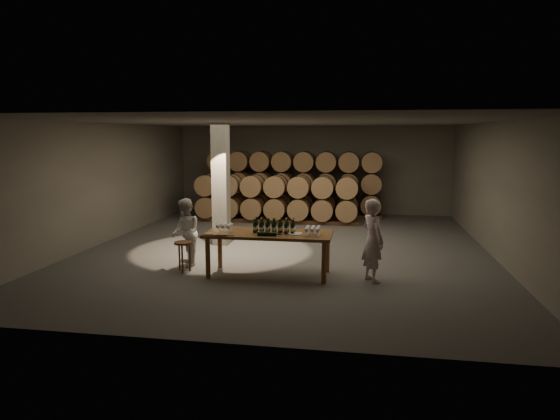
% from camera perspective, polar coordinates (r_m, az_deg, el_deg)
% --- Properties ---
extents(room, '(12.00, 12.00, 12.00)m').
position_cam_1_polar(room, '(13.21, -6.77, 2.92)').
color(room, '#565351').
rests_on(room, ground).
extents(tasting_table, '(2.60, 1.10, 0.90)m').
position_cam_1_polar(tasting_table, '(10.31, -1.29, -3.15)').
color(tasting_table, brown).
rests_on(tasting_table, ground).
extents(barrel_stack_back, '(6.26, 0.95, 2.31)m').
position_cam_1_polar(barrel_stack_back, '(17.86, 1.59, 3.15)').
color(barrel_stack_back, '#55331D').
rests_on(barrel_stack_back, ground).
extents(barrel_stack_front, '(5.48, 0.95, 1.57)m').
position_cam_1_polar(barrel_stack_front, '(16.59, -0.43, 1.45)').
color(barrel_stack_front, '#55331D').
rests_on(barrel_stack_front, ground).
extents(bottle_cluster, '(0.86, 0.23, 0.31)m').
position_cam_1_polar(bottle_cluster, '(10.24, -0.68, -2.00)').
color(bottle_cluster, black).
rests_on(bottle_cluster, tasting_table).
extents(lying_bottles, '(0.49, 0.09, 0.09)m').
position_cam_1_polar(lying_bottles, '(9.94, -1.43, -2.73)').
color(lying_bottles, black).
rests_on(lying_bottles, tasting_table).
extents(glass_cluster_left, '(0.31, 0.31, 0.18)m').
position_cam_1_polar(glass_cluster_left, '(10.37, -6.38, -1.81)').
color(glass_cluster_left, silver).
rests_on(glass_cluster_left, tasting_table).
extents(glass_cluster_right, '(0.30, 0.41, 0.17)m').
position_cam_1_polar(glass_cluster_right, '(10.03, 3.76, -2.16)').
color(glass_cluster_right, silver).
rests_on(glass_cluster_right, tasting_table).
extents(plate, '(0.30, 0.30, 0.02)m').
position_cam_1_polar(plate, '(10.12, 1.76, -2.73)').
color(plate, silver).
rests_on(plate, tasting_table).
extents(notebook_near, '(0.30, 0.26, 0.03)m').
position_cam_1_polar(notebook_near, '(10.08, -6.79, -2.79)').
color(notebook_near, olive).
rests_on(notebook_near, tasting_table).
extents(notebook_corner, '(0.21, 0.26, 0.02)m').
position_cam_1_polar(notebook_corner, '(10.21, -8.03, -2.69)').
color(notebook_corner, olive).
rests_on(notebook_corner, tasting_table).
extents(pen, '(0.13, 0.02, 0.01)m').
position_cam_1_polar(pen, '(10.01, -5.66, -2.91)').
color(pen, black).
rests_on(pen, tasting_table).
extents(stool, '(0.39, 0.39, 0.65)m').
position_cam_1_polar(stool, '(10.80, -10.97, -4.21)').
color(stool, '#55331D').
rests_on(stool, ground).
extents(person_man, '(0.65, 0.72, 1.66)m').
position_cam_1_polar(person_man, '(10.03, 10.56, -3.43)').
color(person_man, beige).
rests_on(person_man, ground).
extents(person_woman, '(0.88, 0.93, 1.51)m').
position_cam_1_polar(person_woman, '(11.24, -10.74, -2.53)').
color(person_woman, silver).
rests_on(person_woman, ground).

